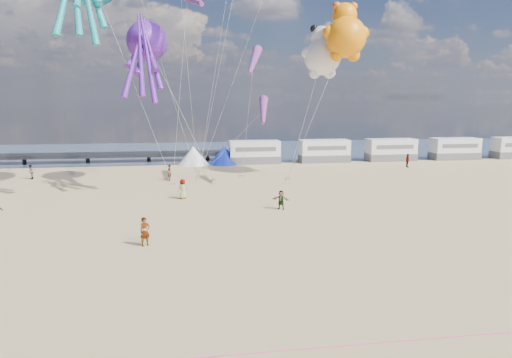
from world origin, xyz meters
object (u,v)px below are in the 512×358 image
(windsock_right, at_px, (263,111))
(beachgoer_5, at_px, (169,173))
(motorhome_0, at_px, (254,152))
(beachgoer_3, at_px, (408,161))
(tent_blue, at_px, (224,155))
(standing_person, at_px, (145,232))
(windsock_mid, at_px, (254,61))
(kite_octopus_purple, at_px, (147,42))
(kite_teddy_orange, at_px, (346,37))
(motorhome_2, at_px, (391,150))
(kite_panda, at_px, (322,57))
(sandbag_a, at_px, (173,184))
(sandbag_e, at_px, (198,179))
(motorhome_1, at_px, (324,151))
(sandbag_c, at_px, (288,179))
(sandbag_d, at_px, (242,176))
(motorhome_3, at_px, (455,149))
(beachgoer_4, at_px, (281,200))
(tent_white, at_px, (193,156))
(beachgoer_1, at_px, (30,172))
(sandbag_b, at_px, (214,180))
(beachgoer_0, at_px, (183,189))

(windsock_right, bearing_deg, beachgoer_5, 169.12)
(motorhome_0, bearing_deg, beachgoer_3, -18.60)
(tent_blue, height_order, standing_person, tent_blue)
(standing_person, xyz_separation_m, beachgoer_3, (29.59, 26.49, -0.01))
(beachgoer_5, distance_m, windsock_mid, 14.43)
(kite_octopus_purple, bearing_deg, kite_teddy_orange, -6.80)
(motorhome_0, relative_size, motorhome_2, 1.00)
(beachgoer_3, relative_size, kite_panda, 0.25)
(standing_person, distance_m, windsock_mid, 23.73)
(kite_panda, bearing_deg, motorhome_0, 117.35)
(motorhome_0, height_order, beachgoer_3, motorhome_0)
(motorhome_0, distance_m, sandbag_a, 17.02)
(sandbag_e, relative_size, kite_octopus_purple, 0.05)
(motorhome_1, relative_size, sandbag_c, 13.20)
(motorhome_2, height_order, sandbag_d, motorhome_2)
(motorhome_3, xyz_separation_m, beachgoer_3, (-10.10, -6.19, -0.65))
(tent_blue, height_order, beachgoer_3, tent_blue)
(beachgoer_5, relative_size, kite_panda, 0.25)
(sandbag_c, xyz_separation_m, kite_panda, (4.35, 3.01, 12.86))
(tent_blue, bearing_deg, sandbag_c, -65.39)
(motorhome_2, height_order, tent_blue, motorhome_2)
(beachgoer_4, distance_m, kite_teddy_orange, 20.95)
(sandbag_c, height_order, kite_octopus_purple, kite_octopus_purple)
(tent_white, height_order, standing_person, tent_white)
(motorhome_1, bearing_deg, sandbag_e, -146.49)
(motorhome_1, bearing_deg, motorhome_2, 0.00)
(beachgoer_1, relative_size, kite_octopus_purple, 0.15)
(motorhome_1, bearing_deg, motorhome_0, 180.00)
(sandbag_b, height_order, windsock_mid, windsock_mid)
(tent_white, distance_m, kite_octopus_purple, 18.59)
(kite_teddy_orange, xyz_separation_m, windsock_mid, (-9.72, -1.43, -2.56))
(sandbag_b, bearing_deg, kite_panda, 12.59)
(beachgoer_4, relative_size, sandbag_a, 3.00)
(sandbag_c, distance_m, sandbag_d, 5.21)
(standing_person, height_order, sandbag_d, standing_person)
(sandbag_a, bearing_deg, motorhome_1, 34.48)
(kite_teddy_orange, bearing_deg, beachgoer_0, -142.96)
(tent_blue, relative_size, windsock_right, 0.86)
(motorhome_0, relative_size, tent_white, 1.65)
(motorhome_1, xyz_separation_m, kite_teddy_orange, (-1.83, -12.47, 13.19))
(motorhome_0, xyz_separation_m, windsock_right, (-1.26, -14.84, 5.85))
(sandbag_c, xyz_separation_m, kite_teddy_orange, (5.91, 0.11, 14.58))
(motorhome_3, distance_m, sandbag_e, 37.93)
(motorhome_1, relative_size, sandbag_d, 13.20)
(sandbag_d, distance_m, windsock_right, 8.73)
(beachgoer_4, height_order, sandbag_c, beachgoer_4)
(motorhome_2, height_order, windsock_mid, windsock_mid)
(tent_blue, height_order, beachgoer_0, tent_blue)
(kite_octopus_purple, bearing_deg, motorhome_3, 9.48)
(beachgoer_4, height_order, sandbag_a, beachgoer_4)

